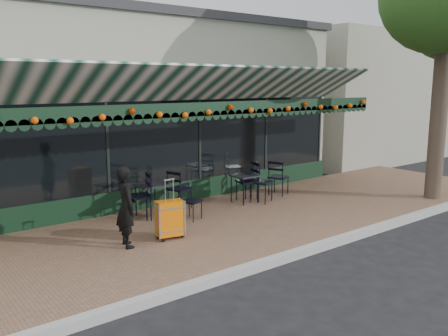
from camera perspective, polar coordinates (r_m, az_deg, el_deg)
ground at (r=8.11m, az=5.34°, el=-11.48°), size 80.00×80.00×0.00m
sidewalk at (r=9.55m, az=-2.97°, el=-7.59°), size 18.00×4.00×0.15m
curb at (r=8.03m, az=5.75°, el=-11.15°), size 18.00×0.16×0.15m
restaurant_building at (r=14.29m, az=-16.72°, el=6.91°), size 12.00×9.60×4.50m
neighbor_building_right at (r=22.64m, az=15.71°, el=8.35°), size 12.00×8.00×4.80m
woman at (r=8.44m, az=-11.69°, el=-4.58°), size 0.43×0.58×1.44m
suitcase at (r=8.82m, az=-6.53°, el=-6.11°), size 0.53×0.36×1.12m
cafe_table_a at (r=11.33m, az=2.50°, el=-1.18°), size 0.54×0.54×0.67m
cafe_table_b at (r=10.27m, az=-8.82°, el=-2.35°), size 0.57×0.57×0.70m
chair_a_left at (r=11.44m, az=2.86°, el=-1.68°), size 0.59×0.59×0.97m
chair_a_right at (r=12.19m, az=6.59°, el=-1.13°), size 0.60×0.60×0.91m
chair_a_front at (r=11.43m, az=4.51°, el=-1.74°), size 0.63×0.63×0.96m
chair_b_left at (r=10.08m, az=-10.20°, el=-3.42°), size 0.61×0.61×0.99m
chair_b_right at (r=10.85m, az=-5.37°, el=-2.56°), size 0.57×0.57×0.90m
chair_b_front at (r=9.98m, az=-3.99°, el=-4.05°), size 0.50×0.50×0.77m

